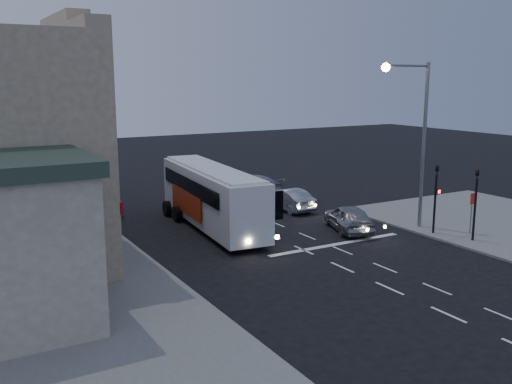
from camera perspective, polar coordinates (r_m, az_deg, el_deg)
ground at (r=26.62m, az=7.27°, el=-6.89°), size 120.00×120.00×0.00m
sidewalk_far at (r=29.31m, az=-24.12°, el=-5.98°), size 12.00×50.00×0.12m
road_markings at (r=29.89m, az=5.40°, el=-4.81°), size 8.00×30.55×0.01m
tour_bus at (r=31.91m, az=-4.45°, el=-0.33°), size 3.42×11.41×3.45m
car_suv at (r=31.82m, az=9.23°, el=-2.56°), size 3.05×4.63×1.47m
car_sedan_a at (r=36.46m, az=3.19°, el=-0.72°), size 1.62×4.28×1.40m
car_sedan_b at (r=40.73m, az=-0.57°, el=0.65°), size 3.43×5.61×1.52m
traffic_signal_main at (r=31.61m, az=17.55°, el=0.10°), size 0.25×0.35×4.10m
traffic_signal_side at (r=30.88m, az=21.13°, el=-0.39°), size 0.18×0.15×4.10m
regulatory_sign at (r=32.40m, az=20.82°, el=-1.34°), size 0.45×0.12×2.20m
streetlight at (r=31.95m, az=15.71°, el=6.32°), size 3.32×0.44×9.00m
street_tree at (r=36.00m, az=-18.33°, el=4.70°), size 4.00×4.00×6.20m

